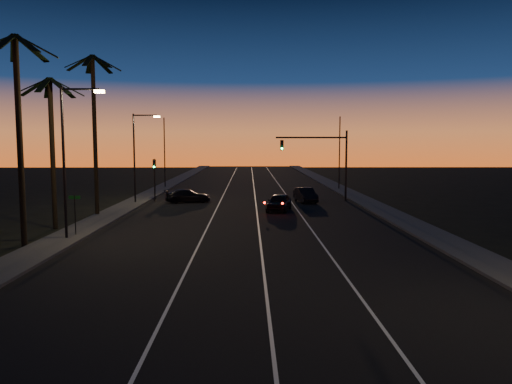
{
  "coord_description": "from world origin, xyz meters",
  "views": [
    {
      "loc": [
        -0.16,
        -9.35,
        5.74
      ],
      "look_at": [
        0.25,
        19.14,
        2.95
      ],
      "focal_mm": 35.0,
      "sensor_mm": 36.0,
      "label": 1
    }
  ],
  "objects_px": {
    "signal_mast": "(323,153)",
    "lead_car": "(279,202)",
    "cross_car": "(187,196)",
    "right_car": "(305,195)"
  },
  "relations": [
    {
      "from": "lead_car",
      "to": "cross_car",
      "type": "distance_m",
      "value": 10.51
    },
    {
      "from": "signal_mast",
      "to": "right_car",
      "type": "xyz_separation_m",
      "value": [
        -1.78,
        -1.09,
        -4.07
      ]
    },
    {
      "from": "cross_car",
      "to": "lead_car",
      "type": "bearing_deg",
      "value": -35.74
    },
    {
      "from": "signal_mast",
      "to": "right_car",
      "type": "distance_m",
      "value": 4.58
    },
    {
      "from": "lead_car",
      "to": "right_car",
      "type": "xyz_separation_m",
      "value": [
        2.95,
        6.22,
        -0.03
      ]
    },
    {
      "from": "signal_mast",
      "to": "lead_car",
      "type": "xyz_separation_m",
      "value": [
        -4.73,
        -7.31,
        -4.04
      ]
    },
    {
      "from": "signal_mast",
      "to": "lead_car",
      "type": "distance_m",
      "value": 9.6
    },
    {
      "from": "lead_car",
      "to": "cross_car",
      "type": "xyz_separation_m",
      "value": [
        -8.53,
        6.14,
        -0.09
      ]
    },
    {
      "from": "lead_car",
      "to": "signal_mast",
      "type": "bearing_deg",
      "value": 57.06
    },
    {
      "from": "signal_mast",
      "to": "lead_car",
      "type": "relative_size",
      "value": 1.41
    }
  ]
}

